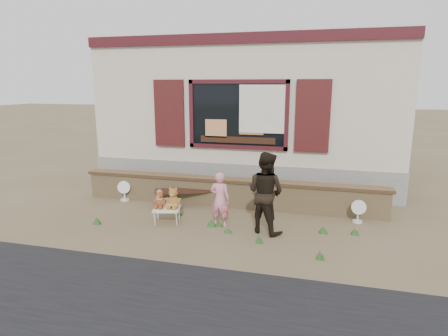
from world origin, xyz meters
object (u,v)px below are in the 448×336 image
(teddy_bear_right, at_px, (173,197))
(adult, at_px, (265,193))
(child, at_px, (220,199))
(bench, at_px, (189,194))
(folding_chair, at_px, (167,209))
(teddy_bear_left, at_px, (160,199))

(teddy_bear_right, height_order, adult, adult)
(adult, bearing_deg, child, 20.27)
(bench, xyz_separation_m, teddy_bear_right, (0.07, -1.12, 0.25))
(teddy_bear_right, xyz_separation_m, adult, (1.87, -0.01, 0.24))
(child, bearing_deg, bench, -40.46)
(folding_chair, xyz_separation_m, teddy_bear_right, (0.14, 0.03, 0.25))
(bench, relative_size, folding_chair, 2.56)
(adult, bearing_deg, teddy_bear_right, 24.73)
(bench, xyz_separation_m, folding_chair, (-0.07, -1.15, -0.00))
(bench, distance_m, teddy_bear_left, 1.22)
(folding_chair, relative_size, teddy_bear_right, 1.42)
(teddy_bear_left, relative_size, teddy_bear_right, 0.85)
(teddy_bear_right, relative_size, child, 0.39)
(teddy_bear_left, relative_size, child, 0.33)
(folding_chair, relative_size, adult, 0.39)
(child, relative_size, adult, 0.71)
(bench, relative_size, teddy_bear_right, 3.63)
(child, bearing_deg, adult, -179.49)
(child, xyz_separation_m, adult, (0.91, -0.07, 0.23))
(folding_chair, bearing_deg, teddy_bear_left, -180.00)
(bench, height_order, teddy_bear_right, teddy_bear_right)
(folding_chair, height_order, teddy_bear_right, teddy_bear_right)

